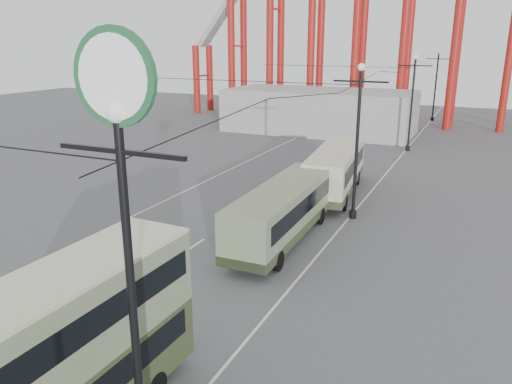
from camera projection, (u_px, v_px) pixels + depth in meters
The scene contains 11 objects.
ground at pixel (68, 352), 17.54m from camera, with size 160.00×160.00×0.00m, color #535355.
road_markings at pixel (268, 197), 35.01m from camera, with size 12.52×120.00×0.01m.
lamp_post_near at pixel (122, 172), 10.41m from camera, with size 3.20×0.44×10.80m.
lamp_post_mid at pixel (357, 144), 29.58m from camera, with size 3.20×0.44×9.32m.
lamp_post_far at pixel (412, 104), 48.71m from camera, with size 3.20×0.44×9.32m.
lamp_post_distant at pixel (435, 86), 67.83m from camera, with size 3.20×0.44×9.32m.
fairground_shed at pixel (319, 111), 60.08m from camera, with size 22.00×10.00×5.00m, color #9C9D98.
double_decker_bus at pixel (55, 358), 12.69m from camera, with size 2.52×9.20×4.91m.
single_decker_green at pixel (284, 210), 26.99m from camera, with size 2.70×11.00×3.10m.
single_decker_cream at pixel (336, 169), 35.25m from camera, with size 3.82×10.78×3.28m.
pedestrian at pixel (230, 244), 24.61m from camera, with size 0.65×0.43×1.78m, color black.
Camera 1 is at (12.38, -10.98, 10.47)m, focal length 35.00 mm.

